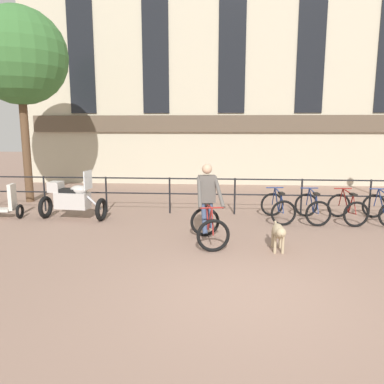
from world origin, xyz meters
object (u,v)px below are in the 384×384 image
dog (279,232)px  parked_motorcycle (72,199)px  parked_bicycle_mid_right (347,209)px  parked_bicycle_far_end (383,209)px  cyclist_with_bike (208,208)px  parked_bicycle_near_lamp (278,208)px  parked_bicycle_mid_left (312,208)px

dog → parked_motorcycle: parked_motorcycle is taller
parked_motorcycle → parked_bicycle_mid_right: (7.33, 0.29, -0.20)m
dog → parked_bicycle_far_end: bearing=39.8°
cyclist_with_bike → parked_bicycle_near_lamp: 2.71m
dog → parked_bicycle_mid_right: parked_bicycle_mid_right is taller
cyclist_with_bike → parked_bicycle_mid_right: cyclist_with_bike is taller
cyclist_with_bike → parked_bicycle_mid_left: cyclist_with_bike is taller
parked_bicycle_near_lamp → parked_motorcycle: bearing=-4.8°
parked_bicycle_mid_right → cyclist_with_bike: bearing=23.0°
parked_motorcycle → parked_bicycle_mid_right: parked_motorcycle is taller
cyclist_with_bike → parked_motorcycle: (-3.72, 1.70, -0.20)m
parked_bicycle_near_lamp → parked_bicycle_mid_left: 0.90m
parked_motorcycle → parked_bicycle_far_end: parked_motorcycle is taller
dog → parked_motorcycle: size_ratio=0.54×
parked_bicycle_mid_left → parked_motorcycle: bearing=-1.0°
parked_motorcycle → parked_bicycle_mid_left: (6.43, 0.29, -0.20)m
cyclist_with_bike → parked_bicycle_far_end: cyclist_with_bike is taller
parked_motorcycle → parked_bicycle_mid_right: size_ratio=1.55×
dog → parked_motorcycle: bearing=156.7°
parked_bicycle_mid_left → parked_bicycle_far_end: same height
parked_bicycle_near_lamp → parked_bicycle_far_end: same height
dog → parked_bicycle_far_end: size_ratio=0.87×
cyclist_with_bike → parked_bicycle_mid_right: bearing=17.8°
cyclist_with_bike → parked_bicycle_far_end: bearing=12.7°
cyclist_with_bike → parked_motorcycle: 4.10m
parked_bicycle_far_end → parked_motorcycle: bearing=1.2°
parked_motorcycle → parked_bicycle_mid_right: bearing=-81.4°
cyclist_with_bike → parked_bicycle_mid_right: size_ratio=1.45×
parked_bicycle_near_lamp → parked_bicycle_far_end: size_ratio=1.06×
dog → parked_bicycle_mid_right: (2.17, 2.54, -0.05)m
dog → parked_bicycle_far_end: parked_bicycle_far_end is taller
parked_bicycle_near_lamp → parked_bicycle_mid_right: bearing=172.2°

